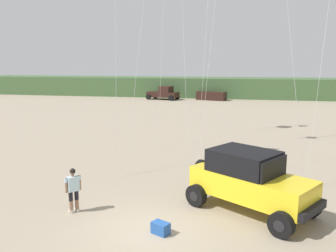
{
  "coord_description": "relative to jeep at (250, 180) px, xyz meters",
  "views": [
    {
      "loc": [
        2.92,
        -10.4,
        5.44
      ],
      "look_at": [
        0.2,
        2.58,
        3.04
      ],
      "focal_mm": 37.79,
      "sensor_mm": 36.0,
      "label": 1
    }
  ],
  "objects": [
    {
      "name": "distant_sedan",
      "position": [
        -4.78,
        39.01,
        -0.6
      ],
      "size": [
        4.5,
        2.78,
        1.2
      ],
      "primitive_type": "cube",
      "rotation": [
        0.0,
        0.0,
        -0.28
      ],
      "color": "black",
      "rests_on": "ground_plane"
    },
    {
      "name": "dune_ridge",
      "position": [
        -0.7,
        44.31,
        0.31
      ],
      "size": [
        90.0,
        7.43,
        3.01
      ],
      "primitive_type": "cube",
      "color": "#426038",
      "rests_on": "ground_plane"
    },
    {
      "name": "distant_pickup",
      "position": [
        -11.75,
        38.18,
        -0.26
      ],
      "size": [
        4.93,
        3.39,
        1.98
      ],
      "color": "black",
      "rests_on": "ground_plane"
    },
    {
      "name": "cooler_box",
      "position": [
        -2.8,
        -2.41,
        -1.01
      ],
      "size": [
        0.66,
        0.57,
        0.38
      ],
      "primitive_type": "cube",
      "rotation": [
        0.0,
        0.0,
        -0.47
      ],
      "color": "#23519E",
      "rests_on": "ground_plane"
    },
    {
      "name": "person_watching",
      "position": [
        -6.29,
        -1.42,
        -0.26
      ],
      "size": [
        0.47,
        0.49,
        1.67
      ],
      "color": "#8C664C",
      "rests_on": "ground_plane"
    },
    {
      "name": "jeep",
      "position": [
        0.0,
        0.0,
        0.0
      ],
      "size": [
        4.95,
        4.35,
        2.26
      ],
      "color": "yellow",
      "rests_on": "ground_plane"
    },
    {
      "name": "ground_plane",
      "position": [
        -3.31,
        -2.31,
        -1.2
      ],
      "size": [
        220.0,
        220.0,
        0.0
      ],
      "primitive_type": "plane",
      "color": "gray"
    }
  ]
}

